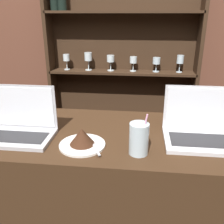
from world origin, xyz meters
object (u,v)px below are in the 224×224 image
cake_plate (82,139)px  water_glass (139,139)px  laptop_near (21,125)px  laptop_far (201,129)px

cake_plate → water_glass: (0.25, -0.03, 0.03)m
laptop_near → laptop_far: (0.85, 0.07, -0.01)m
laptop_near → water_glass: bearing=-10.0°
cake_plate → water_glass: bearing=-7.9°
laptop_near → cake_plate: laptop_near is taller
laptop_far → water_glass: (-0.29, -0.17, 0.02)m
water_glass → cake_plate: bearing=172.1°
cake_plate → water_glass: 0.26m
water_glass → laptop_near: bearing=170.0°
laptop_near → laptop_far: bearing=4.5°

